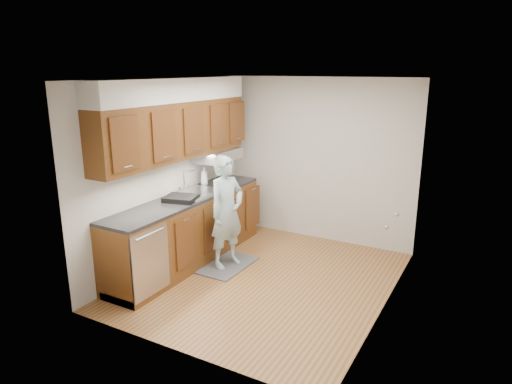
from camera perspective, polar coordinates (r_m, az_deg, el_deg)
floor at (r=5.95m, az=1.14°, el=-10.90°), size 3.50×3.50×0.00m
ceiling at (r=5.34m, az=1.29°, el=13.93°), size 3.50×3.50×0.00m
wall_left at (r=6.33m, az=-10.89°, el=2.46°), size 0.02×3.50×2.50m
wall_right at (r=5.02m, az=16.54°, el=-1.27°), size 0.02×3.50×2.50m
wall_back at (r=7.07m, az=7.85°, el=3.93°), size 3.00×0.02×2.50m
counter at (r=6.36m, az=-8.47°, el=-4.51°), size 0.64×2.80×1.30m
upper_cabinets at (r=6.15m, az=-9.73°, el=8.75°), size 0.47×2.80×1.21m
closet_door at (r=5.37m, az=16.95°, el=-2.75°), size 0.02×1.22×2.05m
floor_mat at (r=6.35m, az=-3.56°, el=-9.09°), size 0.53×0.89×0.02m
person at (r=6.04m, az=-3.69°, el=-1.58°), size 0.55×0.69×1.72m
soap_bottle_a at (r=6.79m, az=-6.50°, el=2.02°), size 0.12×0.12×0.28m
soap_bottle_b at (r=6.69m, az=-4.06°, el=1.56°), size 0.12×0.12×0.21m
steel_can at (r=6.83m, az=-4.10°, el=1.53°), size 0.09×0.09×0.13m
dish_rack at (r=6.05m, az=-9.38°, el=-0.78°), size 0.48×0.43×0.06m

